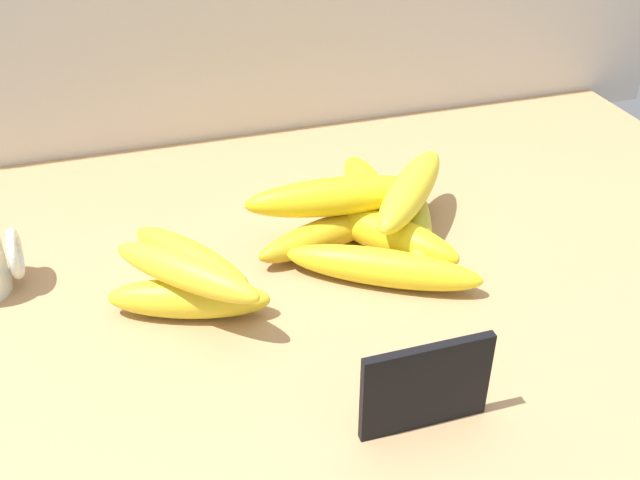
{
  "coord_description": "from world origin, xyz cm",
  "views": [
    {
      "loc": [
        -21.44,
        -58.61,
        49.52
      ],
      "look_at": [
        -2.74,
        1.17,
        8.0
      ],
      "focal_mm": 41.69,
      "sensor_mm": 36.0,
      "label": 1
    }
  ],
  "objects_px": {
    "banana_6": "(333,232)",
    "banana_9": "(410,190)",
    "banana_0": "(383,267)",
    "banana_1": "(389,235)",
    "banana_3": "(189,299)",
    "banana_2": "(415,221)",
    "banana_7": "(338,196)",
    "banana_4": "(190,258)",
    "banana_5": "(369,192)",
    "chalkboard_sign": "(425,389)",
    "banana_8": "(186,272)"
  },
  "relations": [
    {
      "from": "chalkboard_sign",
      "to": "banana_4",
      "type": "bearing_deg",
      "value": 118.92
    },
    {
      "from": "banana_3",
      "to": "banana_5",
      "type": "xyz_separation_m",
      "value": [
        0.24,
        0.14,
        0.0
      ]
    },
    {
      "from": "banana_4",
      "to": "banana_6",
      "type": "distance_m",
      "value": 0.16
    },
    {
      "from": "banana_0",
      "to": "banana_9",
      "type": "xyz_separation_m",
      "value": [
        0.06,
        0.08,
        0.04
      ]
    },
    {
      "from": "banana_4",
      "to": "banana_7",
      "type": "relative_size",
      "value": 0.82
    },
    {
      "from": "banana_1",
      "to": "banana_2",
      "type": "bearing_deg",
      "value": 29.03
    },
    {
      "from": "chalkboard_sign",
      "to": "banana_7",
      "type": "bearing_deg",
      "value": 85.96
    },
    {
      "from": "banana_3",
      "to": "banana_8",
      "type": "height_order",
      "value": "banana_8"
    },
    {
      "from": "banana_0",
      "to": "banana_3",
      "type": "relative_size",
      "value": 1.29
    },
    {
      "from": "banana_1",
      "to": "banana_9",
      "type": "xyz_separation_m",
      "value": [
        0.03,
        0.03,
        0.04
      ]
    },
    {
      "from": "banana_0",
      "to": "banana_1",
      "type": "distance_m",
      "value": 0.06
    },
    {
      "from": "chalkboard_sign",
      "to": "banana_7",
      "type": "distance_m",
      "value": 0.28
    },
    {
      "from": "banana_6",
      "to": "banana_9",
      "type": "xyz_separation_m",
      "value": [
        0.09,
        -0.0,
        0.04
      ]
    },
    {
      "from": "banana_5",
      "to": "chalkboard_sign",
      "type": "bearing_deg",
      "value": -103.07
    },
    {
      "from": "banana_9",
      "to": "banana_1",
      "type": "bearing_deg",
      "value": -142.61
    },
    {
      "from": "banana_2",
      "to": "banana_3",
      "type": "relative_size",
      "value": 1.18
    },
    {
      "from": "banana_0",
      "to": "banana_2",
      "type": "xyz_separation_m",
      "value": [
        0.07,
        0.08,
        -0.0
      ]
    },
    {
      "from": "banana_4",
      "to": "banana_9",
      "type": "bearing_deg",
      "value": 0.43
    },
    {
      "from": "banana_3",
      "to": "banana_1",
      "type": "bearing_deg",
      "value": 11.23
    },
    {
      "from": "banana_0",
      "to": "banana_5",
      "type": "relative_size",
      "value": 1.19
    },
    {
      "from": "banana_3",
      "to": "banana_5",
      "type": "distance_m",
      "value": 0.28
    },
    {
      "from": "banana_6",
      "to": "chalkboard_sign",
      "type": "bearing_deg",
      "value": -92.32
    },
    {
      "from": "banana_1",
      "to": "banana_6",
      "type": "bearing_deg",
      "value": 153.44
    },
    {
      "from": "banana_2",
      "to": "banana_3",
      "type": "bearing_deg",
      "value": -165.81
    },
    {
      "from": "banana_0",
      "to": "banana_8",
      "type": "xyz_separation_m",
      "value": [
        -0.2,
        0.0,
        0.04
      ]
    },
    {
      "from": "banana_5",
      "to": "banana_8",
      "type": "relative_size",
      "value": 1.03
    },
    {
      "from": "banana_1",
      "to": "banana_5",
      "type": "distance_m",
      "value": 0.09
    },
    {
      "from": "chalkboard_sign",
      "to": "banana_3",
      "type": "height_order",
      "value": "chalkboard_sign"
    },
    {
      "from": "banana_4",
      "to": "banana_5",
      "type": "height_order",
      "value": "banana_5"
    },
    {
      "from": "banana_0",
      "to": "banana_1",
      "type": "bearing_deg",
      "value": 62.32
    },
    {
      "from": "banana_2",
      "to": "banana_7",
      "type": "relative_size",
      "value": 0.91
    },
    {
      "from": "banana_2",
      "to": "banana_5",
      "type": "height_order",
      "value": "banana_5"
    },
    {
      "from": "banana_0",
      "to": "banana_9",
      "type": "bearing_deg",
      "value": 51.82
    },
    {
      "from": "banana_7",
      "to": "banana_6",
      "type": "bearing_deg",
      "value": -131.94
    },
    {
      "from": "banana_0",
      "to": "banana_3",
      "type": "distance_m",
      "value": 0.2
    },
    {
      "from": "banana_2",
      "to": "banana_7",
      "type": "height_order",
      "value": "banana_7"
    },
    {
      "from": "banana_5",
      "to": "banana_6",
      "type": "relative_size",
      "value": 0.97
    },
    {
      "from": "banana_1",
      "to": "banana_3",
      "type": "relative_size",
      "value": 1.08
    },
    {
      "from": "chalkboard_sign",
      "to": "banana_9",
      "type": "bearing_deg",
      "value": 69.44
    },
    {
      "from": "chalkboard_sign",
      "to": "banana_2",
      "type": "xyz_separation_m",
      "value": [
        0.11,
        0.27,
        -0.02
      ]
    },
    {
      "from": "chalkboard_sign",
      "to": "banana_7",
      "type": "height_order",
      "value": "chalkboard_sign"
    },
    {
      "from": "chalkboard_sign",
      "to": "banana_6",
      "type": "bearing_deg",
      "value": 87.68
    },
    {
      "from": "banana_1",
      "to": "banana_8",
      "type": "distance_m",
      "value": 0.24
    },
    {
      "from": "chalkboard_sign",
      "to": "banana_2",
      "type": "distance_m",
      "value": 0.29
    },
    {
      "from": "banana_8",
      "to": "banana_9",
      "type": "xyz_separation_m",
      "value": [
        0.26,
        0.08,
        0.0
      ]
    },
    {
      "from": "banana_0",
      "to": "banana_2",
      "type": "relative_size",
      "value": 1.09
    },
    {
      "from": "banana_5",
      "to": "banana_8",
      "type": "bearing_deg",
      "value": -148.69
    },
    {
      "from": "banana_9",
      "to": "banana_6",
      "type": "bearing_deg",
      "value": 179.13
    },
    {
      "from": "banana_3",
      "to": "banana_7",
      "type": "xyz_separation_m",
      "value": [
        0.18,
        0.08,
        0.04
      ]
    },
    {
      "from": "banana_1",
      "to": "banana_2",
      "type": "distance_m",
      "value": 0.05
    }
  ]
}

